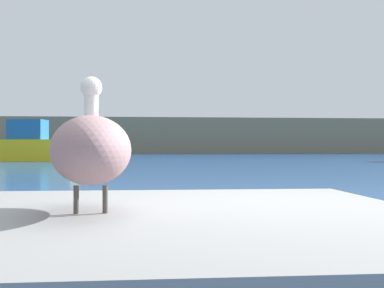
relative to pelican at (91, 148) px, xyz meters
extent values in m
plane|color=#194C93|center=(1.11, 0.57, -0.93)|extent=(260.00, 260.00, 0.00)
cube|color=#7F755B|center=(1.11, 72.38, 1.79)|extent=(140.00, 11.77, 5.45)
cube|color=gray|center=(0.00, -0.01, -0.65)|extent=(3.91, 2.77, 0.57)
ellipsoid|color=gray|center=(0.00, -0.01, -0.01)|extent=(0.57, 1.02, 0.39)
cylinder|color=white|center=(-0.04, 0.32, 0.20)|extent=(0.09, 0.09, 0.30)
sphere|color=white|center=(-0.04, 0.32, 0.39)|extent=(0.14, 0.14, 0.14)
cone|color=gold|center=(-0.07, 0.60, 0.36)|extent=(0.11, 0.42, 0.10)
cylinder|color=#4C4742|center=(-0.07, -0.07, -0.29)|extent=(0.03, 0.03, 0.16)
cylinder|color=#4C4742|center=(0.09, -0.05, -0.29)|extent=(0.03, 0.03, 0.16)
cube|color=yellow|center=(-8.22, 30.58, -0.19)|extent=(7.00, 2.93, 1.49)
cube|color=#1E6099|center=(-8.14, 30.56, 1.24)|extent=(2.62, 1.87, 1.38)
camera|label=1|loc=(0.34, -2.72, 0.00)|focal=43.86mm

